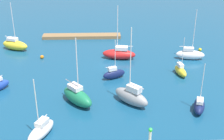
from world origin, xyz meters
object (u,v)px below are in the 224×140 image
(pier_dock, at_px, (82,36))
(mooring_buoy_yellow, at_px, (200,50))
(sailboat_green_inner_mooring, at_px, (77,96))
(sailboat_white_off_beacon, at_px, (41,130))
(sailboat_navy_lone_north, at_px, (114,74))
(sailboat_white_far_south, at_px, (190,54))
(sailboat_gray_west_end, at_px, (131,96))
(mooring_buoy_orange, at_px, (42,57))
(sailboat_navy_along_channel, at_px, (199,105))
(sailboat_yellow_by_breakwater, at_px, (181,70))
(sailboat_red_far_north, at_px, (119,54))
(harbor_beacon, at_px, (150,138))
(sailboat_yellow_near_pier, at_px, (15,45))

(pier_dock, bearing_deg, mooring_buoy_yellow, 160.08)
(sailboat_green_inner_mooring, bearing_deg, sailboat_white_off_beacon, -68.77)
(pier_dock, relative_size, sailboat_navy_lone_north, 2.57)
(sailboat_white_far_south, xyz_separation_m, sailboat_gray_west_end, (15.63, 19.55, 0.31))
(mooring_buoy_yellow, height_order, mooring_buoy_orange, mooring_buoy_orange)
(sailboat_navy_lone_north, xyz_separation_m, sailboat_navy_along_channel, (-14.19, 12.67, -0.05))
(sailboat_navy_lone_north, height_order, mooring_buoy_yellow, sailboat_navy_lone_north)
(pier_dock, bearing_deg, mooring_buoy_orange, 59.04)
(sailboat_yellow_by_breakwater, distance_m, mooring_buoy_yellow, 15.52)
(sailboat_navy_lone_north, relative_size, sailboat_red_far_north, 0.66)
(sailboat_green_inner_mooring, height_order, sailboat_gray_west_end, sailboat_gray_west_end)
(harbor_beacon, bearing_deg, sailboat_gray_west_end, -84.80)
(sailboat_white_off_beacon, bearing_deg, sailboat_green_inner_mooring, 177.63)
(sailboat_red_far_north, bearing_deg, sailboat_green_inner_mooring, 76.86)
(harbor_beacon, relative_size, sailboat_gray_west_end, 0.26)
(sailboat_yellow_near_pier, bearing_deg, sailboat_navy_along_channel, -14.56)
(pier_dock, bearing_deg, harbor_beacon, 103.66)
(harbor_beacon, distance_m, sailboat_yellow_near_pier, 49.77)
(harbor_beacon, bearing_deg, sailboat_white_off_beacon, -17.53)
(sailboat_yellow_by_breakwater, relative_size, sailboat_yellow_near_pier, 0.70)
(sailboat_white_far_south, distance_m, sailboat_yellow_near_pier, 43.45)
(sailboat_yellow_by_breakwater, bearing_deg, sailboat_white_far_south, 141.38)
(sailboat_navy_lone_north, relative_size, mooring_buoy_yellow, 10.50)
(sailboat_gray_west_end, height_order, sailboat_red_far_north, sailboat_gray_west_end)
(sailboat_yellow_near_pier, relative_size, mooring_buoy_yellow, 15.04)
(pier_dock, xyz_separation_m, sailboat_gray_west_end, (-10.74, 35.59, 1.15))
(mooring_buoy_yellow, bearing_deg, sailboat_navy_along_channel, 73.37)
(sailboat_navy_lone_north, bearing_deg, sailboat_yellow_near_pier, 121.97)
(pier_dock, distance_m, sailboat_navy_lone_north, 26.72)
(sailboat_green_inner_mooring, distance_m, sailboat_white_off_beacon, 10.45)
(sailboat_navy_along_channel, bearing_deg, sailboat_gray_west_end, 95.04)
(pier_dock, height_order, sailboat_gray_west_end, sailboat_gray_west_end)
(sailboat_yellow_by_breakwater, distance_m, sailboat_navy_along_channel, 13.94)
(harbor_beacon, distance_m, sailboat_navy_along_channel, 15.32)
(harbor_beacon, xyz_separation_m, sailboat_red_far_north, (2.34, -34.11, -1.83))
(sailboat_green_inner_mooring, distance_m, sailboat_red_far_north, 21.65)
(mooring_buoy_yellow, xyz_separation_m, mooring_buoy_orange, (39.02, 3.49, 0.02))
(pier_dock, relative_size, sailboat_yellow_by_breakwater, 2.57)
(sailboat_white_far_south, bearing_deg, sailboat_white_off_beacon, -127.47)
(sailboat_red_far_north, bearing_deg, mooring_buoy_yellow, -158.33)
(pier_dock, relative_size, sailboat_navy_along_channel, 2.48)
(sailboat_yellow_by_breakwater, xyz_separation_m, mooring_buoy_yellow, (-8.10, -13.22, -0.61))
(sailboat_gray_west_end, bearing_deg, sailboat_yellow_by_breakwater, -90.99)
(sailboat_green_inner_mooring, height_order, sailboat_yellow_near_pier, sailboat_green_inner_mooring)
(harbor_beacon, relative_size, sailboat_white_off_beacon, 0.38)
(sailboat_white_off_beacon, bearing_deg, sailboat_navy_along_channel, 128.98)
(sailboat_gray_west_end, height_order, mooring_buoy_yellow, sailboat_gray_west_end)
(sailboat_white_off_beacon, bearing_deg, pier_dock, -159.36)
(mooring_buoy_yellow, bearing_deg, mooring_buoy_orange, 5.12)
(sailboat_navy_along_channel, xyz_separation_m, sailboat_white_off_beacon, (25.94, 6.25, 0.03))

